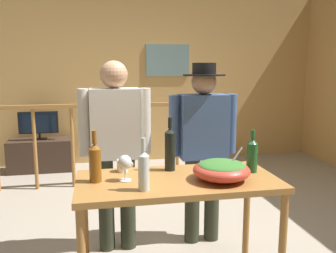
{
  "coord_description": "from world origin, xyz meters",
  "views": [
    {
      "loc": [
        -0.63,
        -2.99,
        1.55
      ],
      "look_at": [
        -0.12,
        -0.4,
        1.1
      ],
      "focal_mm": 38.78,
      "sensor_mm": 36.0,
      "label": 1
    }
  ],
  "objects_px": {
    "wine_bottle_dark": "(170,148)",
    "wine_bottle_clear": "(144,170)",
    "wine_bottle_green": "(252,155)",
    "flat_screen_tv": "(39,123)",
    "wine_bottle_amber": "(95,162)",
    "person_standing_right": "(203,139)",
    "wine_glass": "(125,163)",
    "salad_bowl": "(221,169)",
    "stair_railing": "(111,133)",
    "person_standing_left": "(115,141)",
    "framed_picture": "(168,60)",
    "tv_console": "(41,155)",
    "mug_white": "(123,166)",
    "serving_table": "(178,192)"
  },
  "relations": [
    {
      "from": "stair_railing",
      "to": "person_standing_right",
      "type": "relative_size",
      "value": 2.37
    },
    {
      "from": "stair_railing",
      "to": "wine_glass",
      "type": "bearing_deg",
      "value": -90.02
    },
    {
      "from": "serving_table",
      "to": "wine_glass",
      "type": "height_order",
      "value": "wine_glass"
    },
    {
      "from": "wine_glass",
      "to": "mug_white",
      "type": "height_order",
      "value": "wine_glass"
    },
    {
      "from": "framed_picture",
      "to": "flat_screen_tv",
      "type": "relative_size",
      "value": 1.26
    },
    {
      "from": "serving_table",
      "to": "wine_bottle_dark",
      "type": "height_order",
      "value": "wine_bottle_dark"
    },
    {
      "from": "wine_bottle_clear",
      "to": "salad_bowl",
      "type": "bearing_deg",
      "value": 10.72
    },
    {
      "from": "flat_screen_tv",
      "to": "wine_bottle_green",
      "type": "height_order",
      "value": "wine_bottle_green"
    },
    {
      "from": "wine_bottle_amber",
      "to": "person_standing_right",
      "type": "height_order",
      "value": "person_standing_right"
    },
    {
      "from": "wine_bottle_green",
      "to": "wine_bottle_clear",
      "type": "relative_size",
      "value": 0.93
    },
    {
      "from": "tv_console",
      "to": "mug_white",
      "type": "relative_size",
      "value": 7.75
    },
    {
      "from": "stair_railing",
      "to": "wine_bottle_amber",
      "type": "relative_size",
      "value": 11.05
    },
    {
      "from": "salad_bowl",
      "to": "stair_railing",
      "type": "bearing_deg",
      "value": 104.19
    },
    {
      "from": "framed_picture",
      "to": "wine_glass",
      "type": "height_order",
      "value": "framed_picture"
    },
    {
      "from": "wine_bottle_dark",
      "to": "wine_bottle_green",
      "type": "xyz_separation_m",
      "value": [
        0.56,
        -0.15,
        -0.04
      ]
    },
    {
      "from": "tv_console",
      "to": "person_standing_left",
      "type": "bearing_deg",
      "value": -69.03
    },
    {
      "from": "wine_bottle_dark",
      "to": "wine_bottle_clear",
      "type": "relative_size",
      "value": 1.19
    },
    {
      "from": "person_standing_right",
      "to": "tv_console",
      "type": "bearing_deg",
      "value": -56.61
    },
    {
      "from": "serving_table",
      "to": "wine_bottle_dark",
      "type": "bearing_deg",
      "value": 93.39
    },
    {
      "from": "stair_railing",
      "to": "wine_bottle_dark",
      "type": "xyz_separation_m",
      "value": [
        0.33,
        -2.16,
        0.28
      ]
    },
    {
      "from": "wine_bottle_dark",
      "to": "salad_bowl",
      "type": "bearing_deg",
      "value": -44.79
    },
    {
      "from": "framed_picture",
      "to": "mug_white",
      "type": "height_order",
      "value": "framed_picture"
    },
    {
      "from": "serving_table",
      "to": "wine_bottle_green",
      "type": "distance_m",
      "value": 0.59
    },
    {
      "from": "flat_screen_tv",
      "to": "person_standing_right",
      "type": "bearing_deg",
      "value": -55.65
    },
    {
      "from": "framed_picture",
      "to": "stair_railing",
      "type": "bearing_deg",
      "value": -130.39
    },
    {
      "from": "salad_bowl",
      "to": "person_standing_left",
      "type": "bearing_deg",
      "value": 130.77
    },
    {
      "from": "tv_console",
      "to": "wine_bottle_dark",
      "type": "distance_m",
      "value": 3.37
    },
    {
      "from": "serving_table",
      "to": "stair_railing",
      "type": "bearing_deg",
      "value": 98.29
    },
    {
      "from": "wine_bottle_green",
      "to": "person_standing_right",
      "type": "relative_size",
      "value": 0.19
    },
    {
      "from": "wine_bottle_dark",
      "to": "wine_bottle_clear",
      "type": "distance_m",
      "value": 0.45
    },
    {
      "from": "tv_console",
      "to": "mug_white",
      "type": "distance_m",
      "value": 3.2
    },
    {
      "from": "person_standing_left",
      "to": "person_standing_right",
      "type": "relative_size",
      "value": 1.01
    },
    {
      "from": "stair_railing",
      "to": "person_standing_left",
      "type": "distance_m",
      "value": 1.72
    },
    {
      "from": "serving_table",
      "to": "person_standing_right",
      "type": "bearing_deg",
      "value": 60.87
    },
    {
      "from": "framed_picture",
      "to": "wine_bottle_amber",
      "type": "height_order",
      "value": "framed_picture"
    },
    {
      "from": "framed_picture",
      "to": "mug_white",
      "type": "distance_m",
      "value": 3.5
    },
    {
      "from": "framed_picture",
      "to": "person_standing_left",
      "type": "bearing_deg",
      "value": -109.31
    },
    {
      "from": "stair_railing",
      "to": "salad_bowl",
      "type": "distance_m",
      "value": 2.53
    },
    {
      "from": "wine_bottle_green",
      "to": "mug_white",
      "type": "distance_m",
      "value": 0.91
    },
    {
      "from": "wine_bottle_amber",
      "to": "person_standing_left",
      "type": "distance_m",
      "value": 0.65
    },
    {
      "from": "wine_glass",
      "to": "wine_bottle_amber",
      "type": "distance_m",
      "value": 0.19
    },
    {
      "from": "wine_bottle_green",
      "to": "tv_console",
      "type": "bearing_deg",
      "value": 120.9
    },
    {
      "from": "flat_screen_tv",
      "to": "wine_bottle_amber",
      "type": "xyz_separation_m",
      "value": [
        0.81,
        -3.14,
        0.22
      ]
    },
    {
      "from": "mug_white",
      "to": "person_standing_right",
      "type": "relative_size",
      "value": 0.07
    },
    {
      "from": "stair_railing",
      "to": "flat_screen_tv",
      "type": "xyz_separation_m",
      "value": [
        -1.0,
        0.81,
        0.03
      ]
    },
    {
      "from": "wine_bottle_amber",
      "to": "wine_bottle_green",
      "type": "bearing_deg",
      "value": 0.6
    },
    {
      "from": "wine_glass",
      "to": "wine_bottle_green",
      "type": "distance_m",
      "value": 0.89
    },
    {
      "from": "person_standing_left",
      "to": "tv_console",
      "type": "bearing_deg",
      "value": -68.4
    },
    {
      "from": "wine_bottle_amber",
      "to": "wine_bottle_clear",
      "type": "height_order",
      "value": "wine_bottle_amber"
    },
    {
      "from": "salad_bowl",
      "to": "person_standing_left",
      "type": "height_order",
      "value": "person_standing_left"
    }
  ]
}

